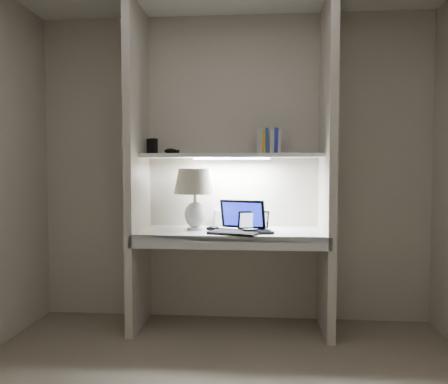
# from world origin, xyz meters

# --- Properties ---
(back_wall) EXTENTS (3.20, 0.01, 2.50)m
(back_wall) POSITION_xyz_m (0.00, 1.50, 1.25)
(back_wall) COLOR #BFB4A3
(back_wall) RESTS_ON floor
(alcove_panel_left) EXTENTS (0.06, 0.55, 2.50)m
(alcove_panel_left) POSITION_xyz_m (-0.73, 1.23, 1.25)
(alcove_panel_left) COLOR #BFB4A3
(alcove_panel_left) RESTS_ON floor
(alcove_panel_right) EXTENTS (0.06, 0.55, 2.50)m
(alcove_panel_right) POSITION_xyz_m (0.73, 1.23, 1.25)
(alcove_panel_right) COLOR #BFB4A3
(alcove_panel_right) RESTS_ON floor
(desk) EXTENTS (1.40, 0.55, 0.04)m
(desk) POSITION_xyz_m (0.00, 1.23, 0.75)
(desk) COLOR white
(desk) RESTS_ON alcove_panel_left
(desk_apron) EXTENTS (1.46, 0.03, 0.10)m
(desk_apron) POSITION_xyz_m (0.00, 0.96, 0.72)
(desk_apron) COLOR silver
(desk_apron) RESTS_ON desk
(shelf) EXTENTS (1.40, 0.36, 0.03)m
(shelf) POSITION_xyz_m (0.00, 1.32, 1.35)
(shelf) COLOR silver
(shelf) RESTS_ON back_wall
(strip_light) EXTENTS (0.60, 0.04, 0.02)m
(strip_light) POSITION_xyz_m (0.00, 1.32, 1.33)
(strip_light) COLOR white
(strip_light) RESTS_ON shelf
(table_lamp) EXTENTS (0.33, 0.33, 0.48)m
(table_lamp) POSITION_xyz_m (-0.28, 1.25, 1.09)
(table_lamp) COLOR white
(table_lamp) RESTS_ON desk
(laptop_main) EXTENTS (0.43, 0.40, 0.24)m
(laptop_main) POSITION_xyz_m (0.06, 1.13, 0.82)
(laptop_main) COLOR black
(laptop_main) RESTS_ON desk
(laptop_netbook) EXTENTS (0.28, 0.25, 0.16)m
(laptop_netbook) POSITION_xyz_m (0.19, 1.15, 0.81)
(laptop_netbook) COLOR black
(laptop_netbook) RESTS_ON desk
(speaker) EXTENTS (0.12, 0.10, 0.14)m
(speaker) POSITION_xyz_m (-0.10, 1.45, 0.84)
(speaker) COLOR silver
(speaker) RESTS_ON desk
(mouse) EXTENTS (0.12, 0.10, 0.04)m
(mouse) POSITION_xyz_m (-0.14, 1.19, 0.79)
(mouse) COLOR black
(mouse) RESTS_ON desk
(cable_coil) EXTENTS (0.10, 0.10, 0.01)m
(cable_coil) POSITION_xyz_m (-0.04, 1.20, 0.78)
(cable_coil) COLOR black
(cable_coil) RESTS_ON desk
(sticky_note) EXTENTS (0.09, 0.09, 0.00)m
(sticky_note) POSITION_xyz_m (-0.64, 1.23, 0.77)
(sticky_note) COLOR yellow
(sticky_note) RESTS_ON desk
(book_row) EXTENTS (0.19, 0.13, 0.20)m
(book_row) POSITION_xyz_m (0.29, 1.36, 1.46)
(book_row) COLOR silver
(book_row) RESTS_ON shelf
(shelf_box) EXTENTS (0.09, 0.08, 0.12)m
(shelf_box) POSITION_xyz_m (-0.64, 1.34, 1.43)
(shelf_box) COLOR black
(shelf_box) RESTS_ON shelf
(shelf_gadget) EXTENTS (0.10, 0.08, 0.04)m
(shelf_gadget) POSITION_xyz_m (-0.49, 1.35, 1.39)
(shelf_gadget) COLOR black
(shelf_gadget) RESTS_ON shelf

